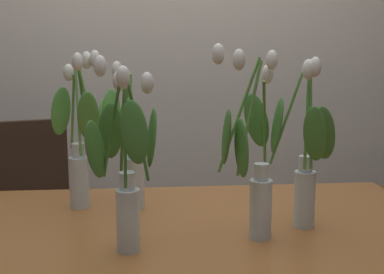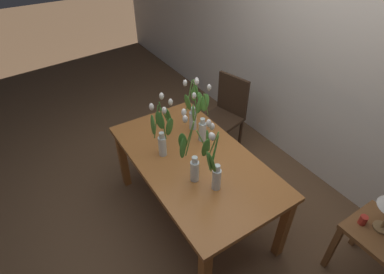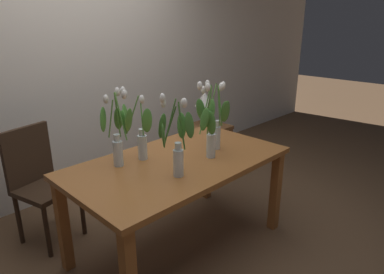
% 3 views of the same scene
% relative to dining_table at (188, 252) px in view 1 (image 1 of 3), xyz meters
% --- Properties ---
extents(room_wall_rear, '(9.00, 0.10, 2.70)m').
position_rel_dining_table_xyz_m(room_wall_rear, '(0.00, 1.50, 0.70)').
color(room_wall_rear, silver).
rests_on(room_wall_rear, ground).
extents(dining_table, '(1.60, 0.90, 0.74)m').
position_rel_dining_table_xyz_m(dining_table, '(0.00, 0.00, 0.00)').
color(dining_table, '#A3602D').
rests_on(dining_table, ground).
extents(tulip_vase_0, '(0.21, 0.15, 0.56)m').
position_rel_dining_table_xyz_m(tulip_vase_0, '(0.35, -0.07, 0.30)').
color(tulip_vase_0, silver).
rests_on(tulip_vase_0, dining_table).
extents(tulip_vase_1, '(0.22, 0.22, 0.55)m').
position_rel_dining_table_xyz_m(tulip_vase_1, '(-0.19, -0.18, 0.32)').
color(tulip_vase_1, silver).
rests_on(tulip_vase_1, dining_table).
extents(tulip_vase_2, '(0.21, 0.24, 0.58)m').
position_rel_dining_table_xyz_m(tulip_vase_2, '(0.18, -0.13, 0.30)').
color(tulip_vase_2, silver).
rests_on(tulip_vase_2, dining_table).
extents(tulip_vase_3, '(0.20, 0.22, 0.55)m').
position_rel_dining_table_xyz_m(tulip_vase_3, '(-0.35, 0.22, 0.32)').
color(tulip_vase_3, silver).
rests_on(tulip_vase_3, dining_table).
extents(tulip_vase_4, '(0.15, 0.23, 0.51)m').
position_rel_dining_table_xyz_m(tulip_vase_4, '(-0.19, 0.20, 0.27)').
color(tulip_vase_4, silver).
rests_on(tulip_vase_4, dining_table).
extents(dining_chair, '(0.49, 0.49, 0.93)m').
position_rel_dining_table_xyz_m(dining_chair, '(-0.68, 0.88, -0.12)').
color(dining_chair, '#382619').
rests_on(dining_chair, ground).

